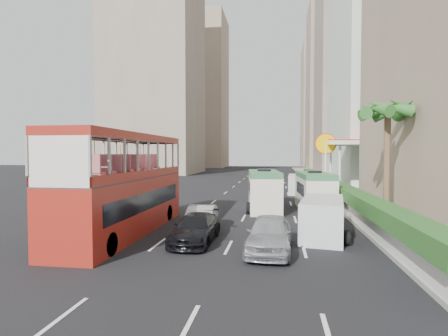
% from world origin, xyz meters
% --- Properties ---
extents(ground_plane, '(200.00, 200.00, 0.00)m').
position_xyz_m(ground_plane, '(0.00, 0.00, 0.00)').
color(ground_plane, black).
rests_on(ground_plane, ground).
extents(double_decker_bus, '(2.50, 11.00, 5.06)m').
position_xyz_m(double_decker_bus, '(-6.00, 0.00, 2.53)').
color(double_decker_bus, maroon).
rests_on(double_decker_bus, ground).
extents(car_silver_lane_a, '(1.62, 4.06, 1.32)m').
position_xyz_m(car_silver_lane_a, '(-2.28, 0.98, 0.00)').
color(car_silver_lane_a, '#B5B8BD').
rests_on(car_silver_lane_a, ground).
extents(car_silver_lane_b, '(2.01, 4.52, 1.51)m').
position_xyz_m(car_silver_lane_b, '(1.36, -2.43, 0.00)').
color(car_silver_lane_b, '#B5B8BD').
rests_on(car_silver_lane_b, ground).
extents(car_black, '(1.82, 4.38, 1.27)m').
position_xyz_m(car_black, '(-2.02, -1.32, 0.00)').
color(car_black, black).
rests_on(car_black, ground).
extents(van_asset, '(2.66, 4.85, 1.29)m').
position_xyz_m(van_asset, '(0.70, 14.32, 0.00)').
color(van_asset, silver).
rests_on(van_asset, ground).
extents(minibus_near, '(2.69, 6.50, 2.81)m').
position_xyz_m(minibus_near, '(0.74, 8.69, 1.40)').
color(minibus_near, silver).
rests_on(minibus_near, ground).
extents(minibus_far, '(2.38, 6.20, 2.70)m').
position_xyz_m(minibus_far, '(4.34, 8.77, 1.35)').
color(minibus_far, silver).
rests_on(minibus_far, ground).
extents(panel_van_near, '(2.62, 4.91, 1.87)m').
position_xyz_m(panel_van_near, '(3.88, 0.61, 0.93)').
color(panel_van_near, silver).
rests_on(panel_van_near, ground).
extents(panel_van_far, '(2.17, 4.85, 1.90)m').
position_xyz_m(panel_van_far, '(3.85, 19.69, 0.95)').
color(panel_van_far, silver).
rests_on(panel_van_far, ground).
extents(sidewalk, '(6.00, 120.00, 0.18)m').
position_xyz_m(sidewalk, '(9.00, 25.00, 0.09)').
color(sidewalk, '#99968C').
rests_on(sidewalk, ground).
extents(kerb_wall, '(0.30, 44.00, 1.00)m').
position_xyz_m(kerb_wall, '(6.20, 14.00, 0.68)').
color(kerb_wall, silver).
rests_on(kerb_wall, sidewalk).
extents(hedge, '(1.10, 44.00, 0.70)m').
position_xyz_m(hedge, '(6.20, 14.00, 1.53)').
color(hedge, '#2D6626').
rests_on(hedge, kerb_wall).
extents(palm_tree, '(0.36, 0.36, 6.40)m').
position_xyz_m(palm_tree, '(7.80, 4.00, 3.38)').
color(palm_tree, brown).
rests_on(palm_tree, sidewalk).
extents(shell_station, '(6.50, 8.00, 5.50)m').
position_xyz_m(shell_station, '(10.00, 23.00, 2.75)').
color(shell_station, silver).
rests_on(shell_station, ground).
extents(tower_mid, '(16.00, 16.00, 50.00)m').
position_xyz_m(tower_mid, '(18.00, 58.00, 25.00)').
color(tower_mid, gray).
rests_on(tower_mid, ground).
extents(tower_far_a, '(14.00, 14.00, 44.00)m').
position_xyz_m(tower_far_a, '(17.00, 82.00, 22.00)').
color(tower_far_a, tan).
rests_on(tower_far_a, ground).
extents(tower_far_b, '(14.00, 14.00, 40.00)m').
position_xyz_m(tower_far_b, '(17.00, 104.00, 20.00)').
color(tower_far_b, gray).
rests_on(tower_far_b, ground).
extents(tower_left_a, '(18.00, 18.00, 52.00)m').
position_xyz_m(tower_left_a, '(-24.00, 55.00, 26.00)').
color(tower_left_a, gray).
rests_on(tower_left_a, ground).
extents(tower_left_b, '(16.00, 16.00, 46.00)m').
position_xyz_m(tower_left_b, '(-22.00, 90.00, 23.00)').
color(tower_left_b, tan).
rests_on(tower_left_b, ground).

